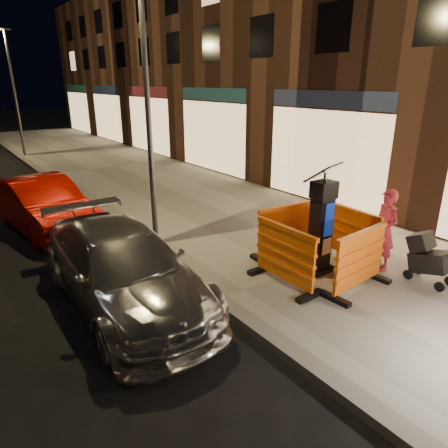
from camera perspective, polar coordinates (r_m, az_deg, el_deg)
ground_plane at (r=7.31m, az=-0.46°, el=-11.58°), size 120.00×120.00×0.00m
sidewalk at (r=9.14m, az=15.06°, el=-5.02°), size 6.00×60.00×0.15m
kerb at (r=7.27m, az=-0.46°, el=-11.07°), size 0.30×60.00×0.15m
parking_kiosk at (r=8.01m, az=13.71°, el=0.20°), size 0.68×0.68×2.09m
barrier_front at (r=7.66m, az=18.81°, el=-4.99°), size 1.53×0.71×1.17m
barrier_back at (r=8.77m, az=8.79°, el=-0.97°), size 1.54×0.73×1.17m
barrier_kerbside at (r=7.52m, az=8.68°, el=-4.54°), size 0.63×1.50×1.17m
barrier_bldgside at (r=8.88m, az=17.48°, el=-1.41°), size 0.71×1.53×1.17m
car_silver at (r=7.61m, az=-13.74°, el=-10.82°), size 2.04×4.81×1.38m
car_red at (r=11.84m, az=-23.93°, el=-0.76°), size 2.03×4.43×1.41m
man at (r=8.62m, az=21.97°, el=-0.80°), size 0.57×0.71×1.67m
stroller at (r=8.52m, az=27.44°, el=-4.50°), size 0.51×0.77×0.95m
street_lamp_mid at (r=8.99m, az=-10.79°, el=15.26°), size 0.12×0.12×6.00m
street_lamp_far at (r=23.41m, az=-27.70°, el=15.99°), size 0.12×0.12×6.00m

